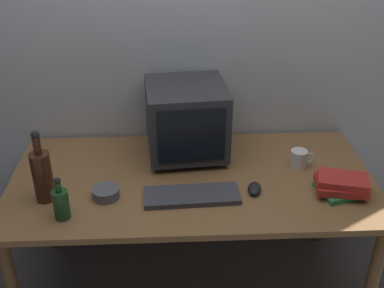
% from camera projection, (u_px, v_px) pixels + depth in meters
% --- Properties ---
extents(ground_plane, '(6.00, 6.00, 0.00)m').
position_uv_depth(ground_plane, '(192.00, 286.00, 2.60)').
color(ground_plane, '#56514C').
extents(back_wall, '(4.00, 0.08, 2.50)m').
position_uv_depth(back_wall, '(188.00, 35.00, 2.40)').
color(back_wall, silver).
rests_on(back_wall, ground).
extents(desk, '(1.70, 0.84, 0.71)m').
position_uv_depth(desk, '(192.00, 190.00, 2.28)').
color(desk, olive).
rests_on(desk, ground).
extents(crt_monitor, '(0.41, 0.42, 0.37)m').
position_uv_depth(crt_monitor, '(186.00, 120.00, 2.35)').
color(crt_monitor, '#333338').
rests_on(crt_monitor, desk).
extents(keyboard, '(0.43, 0.17, 0.02)m').
position_uv_depth(keyboard, '(192.00, 196.00, 2.10)').
color(keyboard, '#3F3F47').
rests_on(keyboard, desk).
extents(computer_mouse, '(0.08, 0.11, 0.04)m').
position_uv_depth(computer_mouse, '(254.00, 188.00, 2.14)').
color(computer_mouse, black).
rests_on(computer_mouse, desk).
extents(bottle_tall, '(0.09, 0.09, 0.34)m').
position_uv_depth(bottle_tall, '(42.00, 175.00, 2.04)').
color(bottle_tall, '#472314').
rests_on(bottle_tall, desk).
extents(bottle_short, '(0.07, 0.07, 0.20)m').
position_uv_depth(bottle_short, '(61.00, 203.00, 1.95)').
color(bottle_short, '#1E4C23').
rests_on(bottle_short, desk).
extents(book_stack, '(0.24, 0.20, 0.09)m').
position_uv_depth(book_stack, '(341.00, 185.00, 2.11)').
color(book_stack, '#33894C').
rests_on(book_stack, desk).
extents(mug, '(0.12, 0.08, 0.09)m').
position_uv_depth(mug, '(299.00, 159.00, 2.31)').
color(mug, white).
rests_on(mug, desk).
extents(cd_spindle, '(0.12, 0.12, 0.04)m').
position_uv_depth(cd_spindle, '(106.00, 193.00, 2.10)').
color(cd_spindle, '#595B66').
rests_on(cd_spindle, desk).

